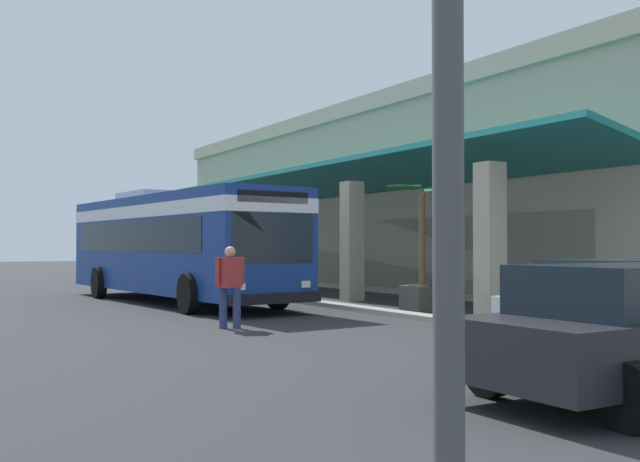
# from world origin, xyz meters

# --- Properties ---
(ground) EXTENTS (120.00, 120.00, 0.00)m
(ground) POSITION_xyz_m (0.00, 8.00, 0.00)
(ground) COLOR #2D2D30
(curb_strip) EXTENTS (35.87, 0.50, 0.12)m
(curb_strip) POSITION_xyz_m (-2.11, 2.60, 0.06)
(curb_strip) COLOR #9E998E
(curb_strip) RESTS_ON ground
(plaza_building) EXTENTS (30.19, 13.52, 7.20)m
(plaza_building) POSITION_xyz_m (-2.11, 12.23, 3.61)
(plaza_building) COLOR #B2A88E
(plaza_building) RESTS_ON ground
(transit_bus) EXTENTS (11.38, 3.51, 3.34)m
(transit_bus) POSITION_xyz_m (1.75, -0.56, 1.85)
(transit_bus) COLOR navy
(transit_bus) RESTS_ON ground
(parked_sedan_white) EXTENTS (2.47, 4.42, 1.47)m
(parked_sedan_white) POSITION_xyz_m (15.38, 2.07, 0.75)
(parked_sedan_white) COLOR silver
(parked_sedan_white) RESTS_ON ground
(pedestrian) EXTENTS (0.37, 0.67, 1.66)m
(pedestrian) POSITION_xyz_m (8.87, -1.86, 0.93)
(pedestrian) COLOR navy
(pedestrian) RESTS_ON ground
(potted_palm) EXTENTS (1.75, 1.75, 3.30)m
(potted_palm) POSITION_xyz_m (7.61, 4.04, 0.75)
(potted_palm) COLOR #4C4742
(potted_palm) RESTS_ON ground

